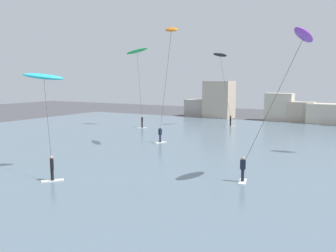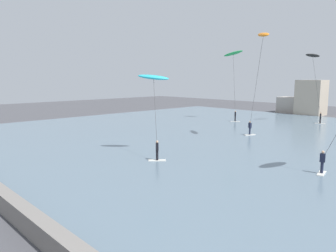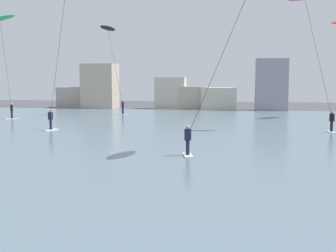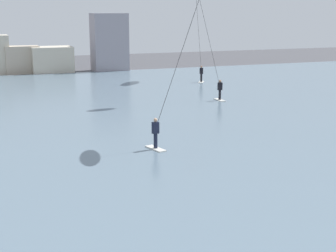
% 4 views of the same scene
% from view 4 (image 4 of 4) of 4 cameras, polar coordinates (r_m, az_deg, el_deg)
% --- Properties ---
extents(water_bay, '(84.00, 52.00, 0.10)m').
position_cam_4_polar(water_bay, '(34.32, -6.70, 0.90)').
color(water_bay, slate).
rests_on(water_bay, ground).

